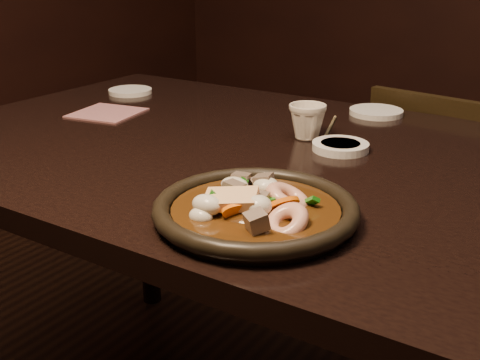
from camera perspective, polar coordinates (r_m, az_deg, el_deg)
The scene contains 10 objects.
table at distance 1.15m, azimuth 5.17°, elevation -1.35°, with size 1.60×0.90×0.75m.
chair at distance 1.70m, azimuth 18.64°, elevation -3.81°, with size 0.43×0.43×0.79m.
plate at distance 0.85m, azimuth 1.49°, elevation -2.91°, with size 0.29×0.29×0.03m.
stirfry at distance 0.85m, azimuth 1.40°, elevation -2.49°, with size 0.18×0.17×0.06m.
soy_dish at distance 1.17m, azimuth 9.50°, elevation 3.15°, with size 0.11×0.11×0.02m, color white.
saucer_left at distance 1.66m, azimuth -10.37°, elevation 8.29°, with size 0.12×0.12×0.01m, color white.
saucer_right at distance 1.45m, azimuth 12.78°, elevation 6.31°, with size 0.12×0.12×0.01m, color white.
tea_cup at distance 1.23m, azimuth 6.40°, elevation 5.65°, with size 0.08×0.07×0.08m, color silver.
chopsticks at distance 1.30m, azimuth 8.41°, elevation 4.75°, with size 0.07×0.21×0.01m.
napkin at distance 1.46m, azimuth -12.49°, elevation 6.23°, with size 0.14×0.14×0.00m, color #9C6063.
Camera 1 is at (0.49, -0.95, 1.11)m, focal length 45.00 mm.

